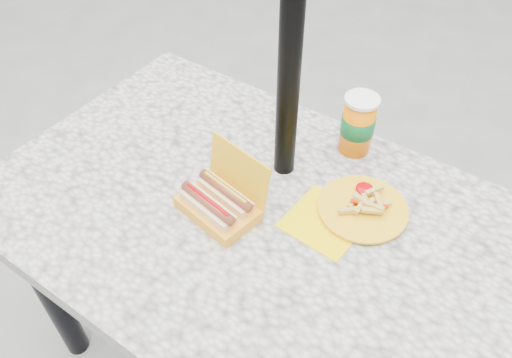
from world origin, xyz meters
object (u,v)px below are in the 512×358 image
Objects in this scene: hotdog_box at (219,202)px; fries_plate at (360,208)px; umbrella_pole at (291,40)px; soda_cup at (358,124)px.

hotdog_box is 0.32m from fries_plate.
hotdog_box is 0.75× the size of fries_plate.
umbrella_pole is 13.88× the size of soda_cup.
soda_cup is (-0.11, 0.18, 0.07)m from fries_plate.
umbrella_pole is at bearing 173.53° from fries_plate.
soda_cup reaches higher than hotdog_box.
fries_plate is (0.22, -0.02, -0.34)m from umbrella_pole.
umbrella_pole is 0.33m from soda_cup.
fries_plate is at bearing -59.67° from soda_cup.
umbrella_pole reaches higher than soda_cup.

